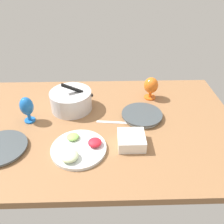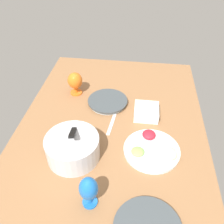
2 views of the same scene
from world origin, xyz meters
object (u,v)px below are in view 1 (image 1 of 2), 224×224
Objects in this scene: dinner_plate_left at (1,148)px; hurricane_glass_blue at (27,107)px; hurricane_glass_orange at (151,86)px; fruit_platter at (79,149)px; mixing_bowl at (71,100)px; square_bowl_white at (131,140)px; dinner_plate_right at (142,115)px.

dinner_plate_left is 26.81cm from hurricane_glass_blue.
fruit_platter is at bearing -131.50° from hurricane_glass_orange.
hurricane_glass_blue is at bearing 140.26° from fruit_platter.
mixing_bowl reaches higher than hurricane_glass_blue.
square_bowl_white reaches higher than fruit_platter.
square_bowl_white is at bearing 8.23° from fruit_platter.
square_bowl_white is (-8.75, -23.91, 2.00)cm from dinner_plate_right.
square_bowl_white is at bearing -110.10° from dinner_plate_right.
square_bowl_white is (26.98, 3.90, 1.82)cm from fruit_platter.
fruit_platter is 67.04cm from hurricane_glass_orange.
dinner_plate_right is 1.52× the size of hurricane_glass_blue.
fruit_platter is 2.02× the size of square_bowl_white.
fruit_platter is (-35.72, -27.81, 0.18)cm from dinner_plate_right.
dinner_plate_right is at bearing -110.88° from hurricane_glass_orange.
dinner_plate_right is 0.87× the size of fruit_platter.
square_bowl_white is (58.12, -21.99, -6.36)cm from hurricane_glass_blue.
dinner_plate_left is 39.69cm from fruit_platter.
hurricane_glass_blue is 62.47cm from square_bowl_white.
square_bowl_white is at bearing -45.02° from mixing_bowl.
dinner_plate_left is 79.66cm from dinner_plate_right.
hurricane_glass_blue is 1.06× the size of hurricane_glass_orange.
square_bowl_white is (-17.17, -45.99, -5.72)cm from hurricane_glass_orange.
mixing_bowl is at bearing 134.98° from square_bowl_white.
dinner_plate_left is at bearing -150.25° from hurricane_glass_orange.
hurricane_glass_blue is at bearing -178.36° from dinner_plate_right.
dinner_plate_left is at bearing -109.57° from hurricane_glass_blue.
dinner_plate_right is (75.36, 25.81, 0.35)cm from dinner_plate_left.
hurricane_glass_orange is at bearing 69.53° from square_bowl_white.
dinner_plate_left is 0.99× the size of mixing_bowl.
hurricane_glass_blue is 79.03cm from hurricane_glass_orange.
mixing_bowl is (-43.40, 10.77, 5.10)cm from dinner_plate_right.
hurricane_glass_blue reaches higher than hurricane_glass_orange.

